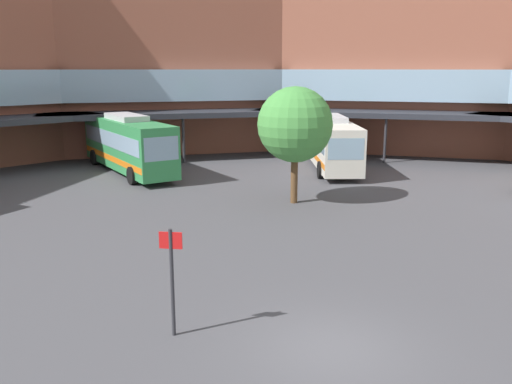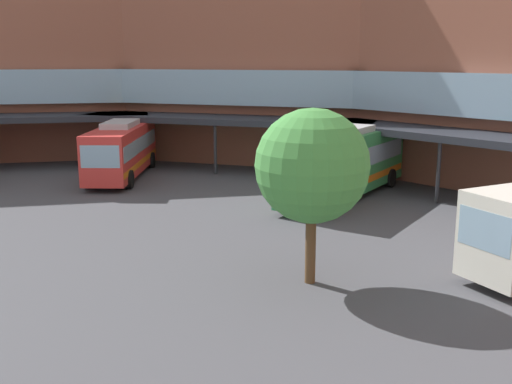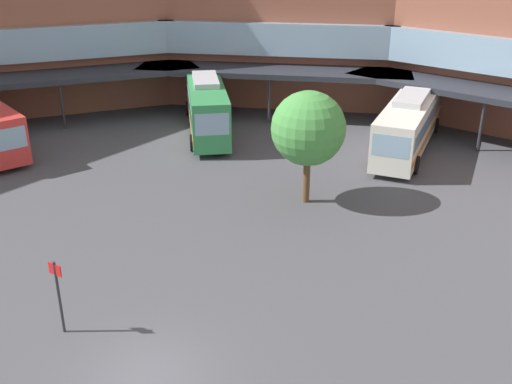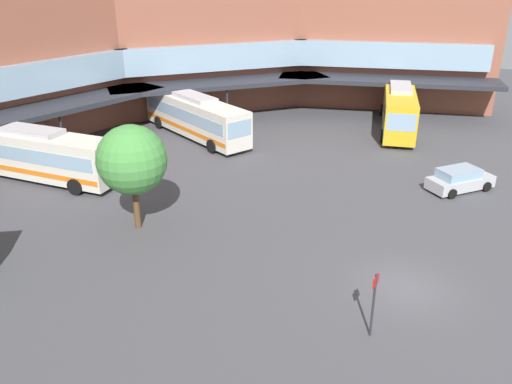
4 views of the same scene
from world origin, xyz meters
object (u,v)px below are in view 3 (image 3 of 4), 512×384
at_px(bus_4, 206,104).
at_px(plaza_tree, 308,129).
at_px(bus_1, 409,122).
at_px(stop_sign_post, 58,290).

xyz_separation_m(bus_4, plaza_tree, (10.63, -8.40, 2.10)).
distance_m(bus_1, stop_sign_post, 25.81).
xyz_separation_m(bus_1, bus_4, (-13.82, -2.12, 0.12)).
distance_m(bus_1, bus_4, 13.98).
relative_size(plaza_tree, stop_sign_post, 2.06).
bearing_deg(bus_1, stop_sign_post, -17.89).
bearing_deg(stop_sign_post, plaza_tree, 74.13).
height_order(bus_1, plaza_tree, plaza_tree).
bearing_deg(plaza_tree, stop_sign_post, -105.87).
bearing_deg(bus_1, bus_4, -82.89).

